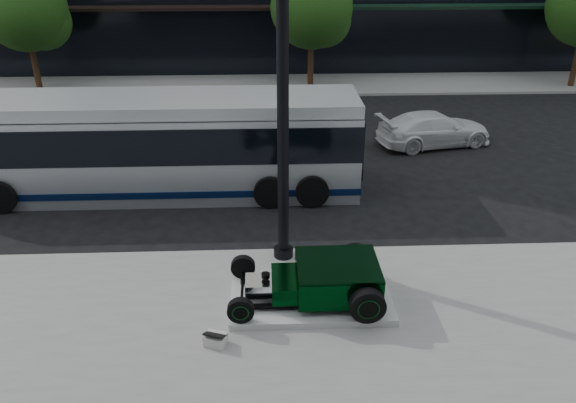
{
  "coord_description": "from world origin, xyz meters",
  "views": [
    {
      "loc": [
        -1.23,
        -13.94,
        7.37
      ],
      "look_at": [
        -0.7,
        -1.54,
        1.2
      ],
      "focal_mm": 35.0,
      "sensor_mm": 36.0,
      "label": 1
    }
  ],
  "objects_px": {
    "lamppost": "(283,96)",
    "white_sedan": "(434,129)",
    "transit_bus": "(155,145)",
    "hot_rod": "(327,279)"
  },
  "relations": [
    {
      "from": "lamppost",
      "to": "white_sedan",
      "type": "relative_size",
      "value": 2.03
    },
    {
      "from": "transit_bus",
      "to": "white_sedan",
      "type": "bearing_deg",
      "value": 20.53
    },
    {
      "from": "hot_rod",
      "to": "lamppost",
      "type": "bearing_deg",
      "value": 114.2
    },
    {
      "from": "hot_rod",
      "to": "transit_bus",
      "type": "xyz_separation_m",
      "value": [
        -4.5,
        6.04,
        0.79
      ]
    },
    {
      "from": "lamppost",
      "to": "hot_rod",
      "type": "bearing_deg",
      "value": -65.8
    },
    {
      "from": "hot_rod",
      "to": "white_sedan",
      "type": "distance_m",
      "value": 10.79
    },
    {
      "from": "hot_rod",
      "to": "white_sedan",
      "type": "height_order",
      "value": "white_sedan"
    },
    {
      "from": "hot_rod",
      "to": "lamppost",
      "type": "relative_size",
      "value": 0.38
    },
    {
      "from": "transit_bus",
      "to": "hot_rod",
      "type": "bearing_deg",
      "value": -53.3
    },
    {
      "from": "lamppost",
      "to": "white_sedan",
      "type": "bearing_deg",
      "value": 53.01
    }
  ]
}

